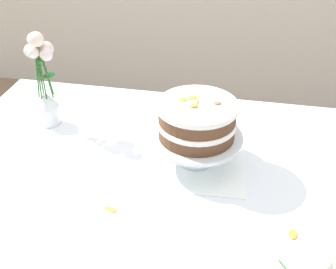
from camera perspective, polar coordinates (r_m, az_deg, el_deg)
dining_table at (r=1.40m, az=-2.52°, el=-7.91°), size 1.40×1.00×0.74m
linen_napkin at (r=1.39m, az=3.60°, el=-3.54°), size 0.34×0.34×0.00m
cake_stand at (r=1.34m, az=3.72°, el=-0.76°), size 0.29×0.29×0.10m
layer_cake at (r=1.30m, az=3.84°, el=1.95°), size 0.24×0.24×0.12m
flower_vase at (r=1.56m, az=-16.07°, el=6.56°), size 0.10×0.09×0.35m
fallen_rose at (r=1.12m, az=19.75°, el=-16.13°), size 0.12×0.12×0.04m
loose_petal_0 at (r=1.23m, az=-7.61°, el=-9.75°), size 0.04×0.03×0.00m
loose_petal_1 at (r=1.20m, az=16.13°, el=-12.53°), size 0.03×0.04×0.00m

